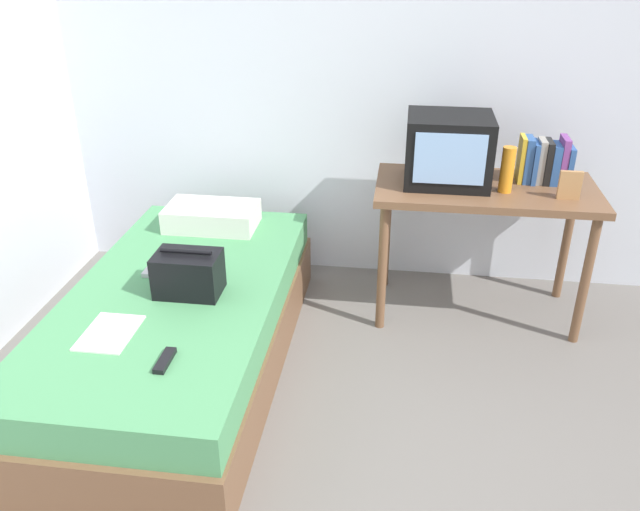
% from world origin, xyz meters
% --- Properties ---
extents(ground_plane, '(8.00, 8.00, 0.00)m').
position_xyz_m(ground_plane, '(0.00, 0.00, 0.00)').
color(ground_plane, slate).
extents(wall_back, '(5.20, 0.10, 2.60)m').
position_xyz_m(wall_back, '(0.00, 2.00, 1.30)').
color(wall_back, silver).
rests_on(wall_back, ground).
extents(bed, '(1.00, 2.00, 0.45)m').
position_xyz_m(bed, '(-0.95, 0.77, 0.22)').
color(bed, brown).
rests_on(bed, ground).
extents(desk, '(1.16, 0.60, 0.77)m').
position_xyz_m(desk, '(0.54, 1.52, 0.67)').
color(desk, brown).
rests_on(desk, ground).
extents(tv, '(0.44, 0.39, 0.36)m').
position_xyz_m(tv, '(0.32, 1.55, 0.95)').
color(tv, black).
rests_on(tv, desk).
extents(water_bottle, '(0.07, 0.07, 0.24)m').
position_xyz_m(water_bottle, '(0.62, 1.44, 0.89)').
color(water_bottle, orange).
rests_on(water_bottle, desk).
extents(book_row, '(0.27, 0.16, 0.25)m').
position_xyz_m(book_row, '(0.84, 1.62, 0.88)').
color(book_row, gold).
rests_on(book_row, desk).
extents(picture_frame, '(0.11, 0.02, 0.15)m').
position_xyz_m(picture_frame, '(0.92, 1.38, 0.84)').
color(picture_frame, '#B27F4C').
rests_on(picture_frame, desk).
extents(pillow, '(0.51, 0.31, 0.13)m').
position_xyz_m(pillow, '(-0.97, 1.49, 0.52)').
color(pillow, silver).
rests_on(pillow, bed).
extents(handbag, '(0.30, 0.20, 0.23)m').
position_xyz_m(handbag, '(-0.86, 0.74, 0.55)').
color(handbag, black).
rests_on(handbag, bed).
extents(magazine, '(0.21, 0.29, 0.01)m').
position_xyz_m(magazine, '(-1.09, 0.36, 0.46)').
color(magazine, white).
rests_on(magazine, bed).
extents(remote_dark, '(0.04, 0.16, 0.02)m').
position_xyz_m(remote_dark, '(-0.79, 0.20, 0.46)').
color(remote_dark, black).
rests_on(remote_dark, bed).
extents(remote_silver, '(0.04, 0.14, 0.02)m').
position_xyz_m(remote_silver, '(-1.12, 0.92, 0.46)').
color(remote_silver, '#B7B7BC').
rests_on(remote_silver, bed).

